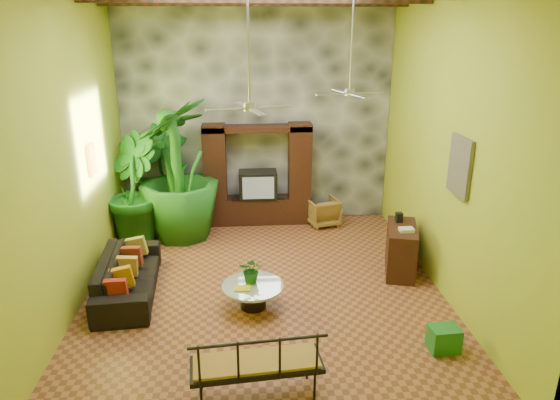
{
  "coord_description": "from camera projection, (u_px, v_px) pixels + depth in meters",
  "views": [
    {
      "loc": [
        -0.3,
        -7.67,
        4.29
      ],
      "look_at": [
        0.28,
        0.2,
        1.55
      ],
      "focal_mm": 32.0,
      "sensor_mm": 36.0,
      "label": 1
    }
  ],
  "objects": [
    {
      "name": "ground",
      "position": [
        265.0,
        288.0,
        8.66
      ],
      "size": [
        7.0,
        7.0,
        0.0
      ],
      "primitive_type": "plane",
      "color": "brown",
      "rests_on": "ground"
    },
    {
      "name": "back_wall",
      "position": [
        256.0,
        112.0,
        11.14
      ],
      "size": [
        6.0,
        0.02,
        5.0
      ],
      "primitive_type": "cube",
      "color": "gold",
      "rests_on": "ground"
    },
    {
      "name": "left_wall",
      "position": [
        67.0,
        151.0,
        7.63
      ],
      "size": [
        0.02,
        7.0,
        5.0
      ],
      "primitive_type": "cube",
      "color": "gold",
      "rests_on": "ground"
    },
    {
      "name": "right_wall",
      "position": [
        448.0,
        144.0,
        8.05
      ],
      "size": [
        0.02,
        7.0,
        5.0
      ],
      "primitive_type": "cube",
      "color": "gold",
      "rests_on": "ground"
    },
    {
      "name": "stone_accent_wall",
      "position": [
        256.0,
        112.0,
        11.08
      ],
      "size": [
        5.98,
        0.1,
        4.98
      ],
      "primitive_type": "cube",
      "color": "#373B3F",
      "rests_on": "ground"
    },
    {
      "name": "entertainment_center",
      "position": [
        258.0,
        182.0,
        11.3
      ],
      "size": [
        2.4,
        0.55,
        2.3
      ],
      "color": "black",
      "rests_on": "ground"
    },
    {
      "name": "ceiling_fan_front",
      "position": [
        250.0,
        93.0,
        7.15
      ],
      "size": [
        1.28,
        1.28,
        1.86
      ],
      "color": "#AAAAAF",
      "rests_on": "ceiling"
    },
    {
      "name": "ceiling_fan_back",
      "position": [
        350.0,
        81.0,
        8.79
      ],
      "size": [
        1.28,
        1.28,
        1.86
      ],
      "color": "#AAAAAF",
      "rests_on": "ceiling"
    },
    {
      "name": "wall_art_mask",
      "position": [
        92.0,
        160.0,
        8.7
      ],
      "size": [
        0.06,
        0.32,
        0.55
      ],
      "primitive_type": "cube",
      "color": "gold",
      "rests_on": "left_wall"
    },
    {
      "name": "wall_art_painting",
      "position": [
        460.0,
        166.0,
        7.55
      ],
      "size": [
        0.06,
        0.7,
        0.9
      ],
      "primitive_type": "cube",
      "color": "navy",
      "rests_on": "right_wall"
    },
    {
      "name": "sofa",
      "position": [
        128.0,
        275.0,
        8.41
      ],
      "size": [
        1.05,
        2.34,
        0.66
      ],
      "primitive_type": "imported",
      "rotation": [
        0.0,
        0.0,
        1.64
      ],
      "color": "black",
      "rests_on": "ground"
    },
    {
      "name": "wicker_armchair",
      "position": [
        323.0,
        212.0,
        11.37
      ],
      "size": [
        0.81,
        0.83,
        0.62
      ],
      "primitive_type": "imported",
      "rotation": [
        0.0,
        0.0,
        3.39
      ],
      "color": "olive",
      "rests_on": "ground"
    },
    {
      "name": "tall_plant_a",
      "position": [
        162.0,
        175.0,
        11.03
      ],
      "size": [
        1.46,
        1.21,
        2.38
      ],
      "primitive_type": "imported",
      "rotation": [
        0.0,
        0.0,
        0.34
      ],
      "color": "#185C1D",
      "rests_on": "ground"
    },
    {
      "name": "tall_plant_b",
      "position": [
        131.0,
        190.0,
        10.19
      ],
      "size": [
        1.42,
        1.55,
        2.3
      ],
      "primitive_type": "imported",
      "rotation": [
        0.0,
        0.0,
        1.95
      ],
      "color": "#185C1A",
      "rests_on": "ground"
    },
    {
      "name": "tall_plant_c",
      "position": [
        178.0,
        170.0,
        10.34
      ],
      "size": [
        2.2,
        2.2,
        2.97
      ],
      "primitive_type": "imported",
      "rotation": [
        0.0,
        0.0,
        4.3
      ],
      "color": "#1D631A",
      "rests_on": "ground"
    },
    {
      "name": "coffee_table",
      "position": [
        253.0,
        293.0,
        8.0
      ],
      "size": [
        0.99,
        0.99,
        0.4
      ],
      "rotation": [
        0.0,
        0.0,
        0.01
      ],
      "color": "black",
      "rests_on": "ground"
    },
    {
      "name": "centerpiece_plant",
      "position": [
        252.0,
        270.0,
        7.98
      ],
      "size": [
        0.45,
        0.41,
        0.43
      ],
      "primitive_type": "imported",
      "rotation": [
        0.0,
        0.0,
        -0.23
      ],
      "color": "#185616",
      "rests_on": "coffee_table"
    },
    {
      "name": "yellow_tray",
      "position": [
        242.0,
        289.0,
        7.82
      ],
      "size": [
        0.26,
        0.2,
        0.03
      ],
      "primitive_type": "cube",
      "rotation": [
        0.0,
        0.0,
        -0.07
      ],
      "color": "yellow",
      "rests_on": "coffee_table"
    },
    {
      "name": "iron_bench",
      "position": [
        257.0,
        363.0,
        5.9
      ],
      "size": [
        1.62,
        0.71,
        0.57
      ],
      "rotation": [
        0.0,
        0.0,
        0.09
      ],
      "color": "black",
      "rests_on": "ground"
    },
    {
      "name": "side_console",
      "position": [
        401.0,
        249.0,
        9.12
      ],
      "size": [
        0.77,
        1.2,
        0.89
      ],
      "primitive_type": "cube",
      "rotation": [
        0.0,
        0.0,
        -0.26
      ],
      "color": "#321E10",
      "rests_on": "ground"
    },
    {
      "name": "green_bin",
      "position": [
        444.0,
        339.0,
        6.95
      ],
      "size": [
        0.43,
        0.33,
        0.36
      ],
      "primitive_type": "cube",
      "rotation": [
        0.0,
        0.0,
        0.07
      ],
      "color": "#207B2D",
      "rests_on": "ground"
    }
  ]
}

